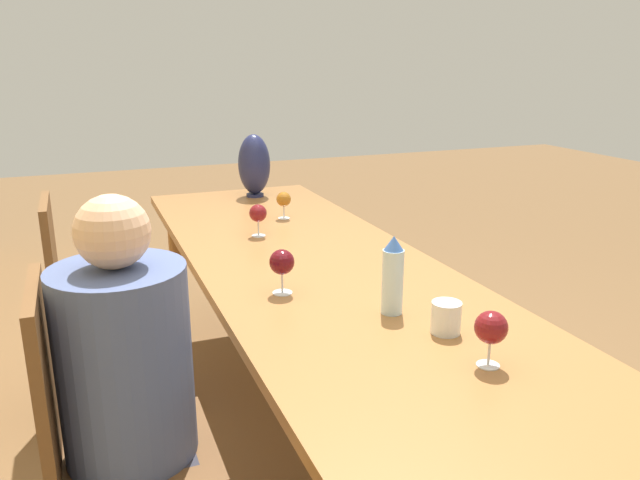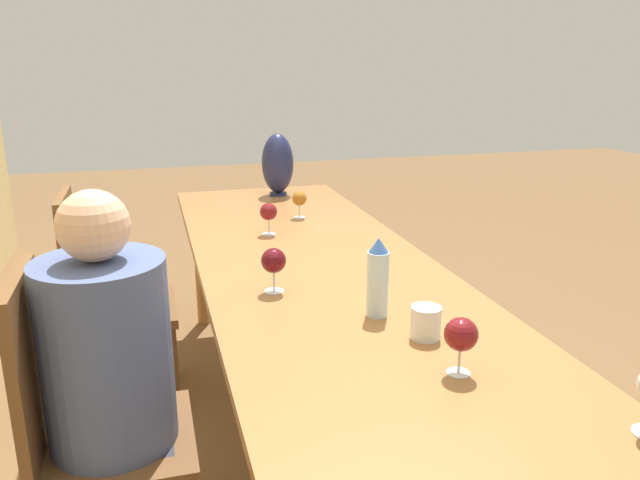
# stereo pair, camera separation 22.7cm
# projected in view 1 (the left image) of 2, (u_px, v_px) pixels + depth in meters

# --- Properties ---
(ground_plane) EXTENTS (14.00, 14.00, 0.00)m
(ground_plane) POSITION_uv_depth(u_px,v_px,m) (334.00, 466.00, 2.39)
(ground_plane) COLOR brown
(dining_table) EXTENTS (3.18, 0.87, 0.77)m
(dining_table) POSITION_uv_depth(u_px,v_px,m) (335.00, 295.00, 2.19)
(dining_table) COLOR #936033
(dining_table) RESTS_ON ground_plane
(water_bottle) EXTENTS (0.06, 0.06, 0.24)m
(water_bottle) POSITION_uv_depth(u_px,v_px,m) (393.00, 276.00, 1.85)
(water_bottle) COLOR silver
(water_bottle) RESTS_ON dining_table
(water_tumbler) EXTENTS (0.08, 0.08, 0.09)m
(water_tumbler) POSITION_uv_depth(u_px,v_px,m) (446.00, 318.00, 1.73)
(water_tumbler) COLOR silver
(water_tumbler) RESTS_ON dining_table
(vase) EXTENTS (0.17, 0.17, 0.34)m
(vase) POSITION_uv_depth(u_px,v_px,m) (254.00, 165.00, 3.39)
(vase) COLOR #1E234C
(vase) RESTS_ON dining_table
(wine_glass_1) EXTENTS (0.07, 0.07, 0.13)m
(wine_glass_1) POSITION_uv_depth(u_px,v_px,m) (284.00, 200.00, 2.94)
(wine_glass_1) COLOR silver
(wine_glass_1) RESTS_ON dining_table
(wine_glass_3) EXTENTS (0.08, 0.08, 0.15)m
(wine_glass_3) POSITION_uv_depth(u_px,v_px,m) (282.00, 263.00, 2.01)
(wine_glass_3) COLOR silver
(wine_glass_3) RESTS_ON dining_table
(wine_glass_4) EXTENTS (0.08, 0.08, 0.14)m
(wine_glass_4) POSITION_uv_depth(u_px,v_px,m) (258.00, 214.00, 2.65)
(wine_glass_4) COLOR silver
(wine_glass_4) RESTS_ON dining_table
(wine_glass_6) EXTENTS (0.08, 0.08, 0.15)m
(wine_glass_6) POSITION_uv_depth(u_px,v_px,m) (491.00, 328.00, 1.53)
(wine_glass_6) COLOR silver
(wine_glass_6) RESTS_ON dining_table
(chair_near) EXTENTS (0.44, 0.44, 0.97)m
(chair_near) POSITION_uv_depth(u_px,v_px,m) (103.00, 439.00, 1.69)
(chair_near) COLOR brown
(chair_near) RESTS_ON ground_plane
(chair_far) EXTENTS (0.44, 0.44, 0.97)m
(chair_far) POSITION_uv_depth(u_px,v_px,m) (90.00, 305.00, 2.60)
(chair_far) COLOR brown
(chair_far) RESTS_ON ground_plane
(person_near) EXTENTS (0.35, 0.35, 1.18)m
(person_near) POSITION_uv_depth(u_px,v_px,m) (134.00, 394.00, 1.69)
(person_near) COLOR #2D2D38
(person_near) RESTS_ON ground_plane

